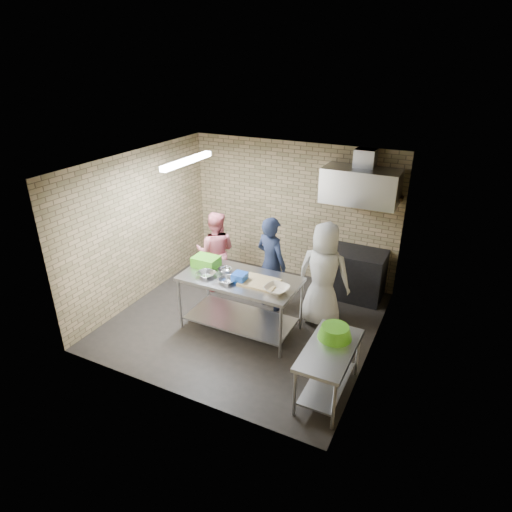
{
  "coord_description": "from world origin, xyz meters",
  "views": [
    {
      "loc": [
        2.97,
        -5.58,
        4.17
      ],
      "look_at": [
        0.1,
        0.2,
        1.15
      ],
      "focal_mm": 30.59,
      "sensor_mm": 36.0,
      "label": 1
    }
  ],
  "objects": [
    {
      "name": "hood_duct",
      "position": [
        1.35,
        1.85,
        2.55
      ],
      "size": [
        0.35,
        0.3,
        0.3
      ],
      "primitive_type": "cube",
      "color": "#A5A8AD",
      "rests_on": "back_wall"
    },
    {
      "name": "green_crate",
      "position": [
        -0.66,
        -0.13,
        1.03
      ],
      "size": [
        0.42,
        0.31,
        0.17
      ],
      "primitive_type": "cube",
      "color": "#4AB621",
      "rests_on": "prep_table"
    },
    {
      "name": "mixing_bowl_c",
      "position": [
        -0.06,
        -0.47,
        0.98
      ],
      "size": [
        0.31,
        0.31,
        0.07
      ],
      "primitive_type": "imported",
      "rotation": [
        0.0,
        0.0,
        -0.14
      ],
      "color": "silver",
      "rests_on": "prep_table"
    },
    {
      "name": "mixing_bowl_b",
      "position": [
        -0.26,
        -0.2,
        0.98
      ],
      "size": [
        0.25,
        0.25,
        0.07
      ],
      "primitive_type": "imported",
      "rotation": [
        0.0,
        0.0,
        -0.14
      ],
      "color": "#ADAFB4",
      "rests_on": "prep_table"
    },
    {
      "name": "prep_table",
      "position": [
        0.04,
        -0.25,
        0.47
      ],
      "size": [
        1.89,
        0.94,
        0.94
      ],
      "primitive_type": "cube",
      "color": "#B5B6BC",
      "rests_on": "floor"
    },
    {
      "name": "woman_white",
      "position": [
        1.16,
        0.54,
        0.89
      ],
      "size": [
        0.89,
        0.6,
        1.78
      ],
      "primitive_type": "imported",
      "rotation": [
        0.0,
        0.0,
        3.18
      ],
      "color": "silver",
      "rests_on": "floor"
    },
    {
      "name": "cutting_board",
      "position": [
        0.39,
        -0.27,
        0.96
      ],
      "size": [
        0.58,
        0.44,
        0.03
      ],
      "primitive_type": "cube",
      "color": "#D8B87D",
      "rests_on": "prep_table"
    },
    {
      "name": "green_basin",
      "position": [
        1.78,
        -0.85,
        0.83
      ],
      "size": [
        0.46,
        0.46,
        0.17
      ],
      "primitive_type": null,
      "color": "#59C626",
      "rests_on": "side_counter"
    },
    {
      "name": "range_hood",
      "position": [
        1.35,
        1.7,
        2.1
      ],
      "size": [
        1.3,
        0.6,
        0.6
      ],
      "primitive_type": "cube",
      "color": "silver",
      "rests_on": "back_wall"
    },
    {
      "name": "mixing_bowl_a",
      "position": [
        -0.46,
        -0.45,
        0.98
      ],
      "size": [
        0.33,
        0.33,
        0.07
      ],
      "primitive_type": "imported",
      "rotation": [
        0.0,
        0.0,
        -0.14
      ],
      "color": "silver",
      "rests_on": "prep_table"
    },
    {
      "name": "fluorescent_fixture",
      "position": [
        -1.0,
        0.0,
        2.64
      ],
      "size": [
        0.1,
        1.25,
        0.08
      ],
      "primitive_type": "cube",
      "color": "white",
      "rests_on": "ceiling"
    },
    {
      "name": "right_wall",
      "position": [
        2.1,
        0.0,
        1.35
      ],
      "size": [
        0.06,
        4.0,
        2.7
      ],
      "primitive_type": "cube",
      "color": "tan",
      "rests_on": "ground"
    },
    {
      "name": "woman_pink",
      "position": [
        -1.01,
        0.75,
        0.78
      ],
      "size": [
        0.92,
        0.82,
        1.56
      ],
      "primitive_type": "imported",
      "rotation": [
        0.0,
        0.0,
        3.51
      ],
      "color": "pink",
      "rests_on": "floor"
    },
    {
      "name": "left_wall",
      "position": [
        -2.1,
        0.0,
        1.35
      ],
      "size": [
        0.06,
        4.0,
        2.7
      ],
      "primitive_type": "cube",
      "color": "tan",
      "rests_on": "ground"
    },
    {
      "name": "ceramic_bowl",
      "position": [
        0.74,
        -0.4,
        0.99
      ],
      "size": [
        0.41,
        0.41,
        0.09
      ],
      "primitive_type": "imported",
      "rotation": [
        0.0,
        0.0,
        -0.14
      ],
      "color": "beige",
      "rests_on": "prep_table"
    },
    {
      "name": "side_counter",
      "position": [
        1.8,
        -1.1,
        0.38
      ],
      "size": [
        0.6,
        1.2,
        0.75
      ],
      "primitive_type": "cube",
      "color": "silver",
      "rests_on": "floor"
    },
    {
      "name": "floor",
      "position": [
        0.0,
        0.0,
        0.0
      ],
      "size": [
        4.2,
        4.2,
        0.0
      ],
      "primitive_type": "plane",
      "color": "black",
      "rests_on": "ground"
    },
    {
      "name": "ceiling",
      "position": [
        0.0,
        0.0,
        2.7
      ],
      "size": [
        4.2,
        4.2,
        0.0
      ],
      "primitive_type": "plane",
      "rotation": [
        3.14,
        0.0,
        0.0
      ],
      "color": "black",
      "rests_on": "ground"
    },
    {
      "name": "wall_shelf",
      "position": [
        1.65,
        1.89,
        1.92
      ],
      "size": [
        0.8,
        0.2,
        0.04
      ],
      "primitive_type": "cube",
      "color": "#3F2B19",
      "rests_on": "back_wall"
    },
    {
      "name": "man_navy",
      "position": [
        0.19,
        0.6,
        0.85
      ],
      "size": [
        0.72,
        0.59,
        1.71
      ],
      "primitive_type": "imported",
      "rotation": [
        0.0,
        0.0,
        2.82
      ],
      "color": "#141B33",
      "rests_on": "floor"
    },
    {
      "name": "blue_tub",
      "position": [
        0.09,
        -0.35,
        1.01
      ],
      "size": [
        0.21,
        0.21,
        0.14
      ],
      "primitive_type": "cube",
      "color": "blue",
      "rests_on": "prep_table"
    },
    {
      "name": "bottle_green",
      "position": [
        1.8,
        1.89,
        2.02
      ],
      "size": [
        0.06,
        0.06,
        0.15
      ],
      "primitive_type": "cylinder",
      "color": "green",
      "rests_on": "wall_shelf"
    },
    {
      "name": "bottle_red",
      "position": [
        1.4,
        1.89,
        2.03
      ],
      "size": [
        0.07,
        0.07,
        0.18
      ],
      "primitive_type": "cylinder",
      "color": "#B22619",
      "rests_on": "wall_shelf"
    },
    {
      "name": "front_wall",
      "position": [
        0.0,
        -2.0,
        1.35
      ],
      "size": [
        4.2,
        0.06,
        2.7
      ],
      "primitive_type": "cube",
      "color": "tan",
      "rests_on": "ground"
    },
    {
      "name": "back_wall",
      "position": [
        0.0,
        2.0,
        1.35
      ],
      "size": [
        4.2,
        0.06,
        2.7
      ],
      "primitive_type": "cube",
      "color": "tan",
      "rests_on": "ground"
    },
    {
      "name": "stove",
      "position": [
        1.35,
        1.65,
        0.45
      ],
      "size": [
        1.2,
        0.7,
        0.9
      ],
      "primitive_type": "cube",
      "color": "black",
      "rests_on": "floor"
    }
  ]
}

